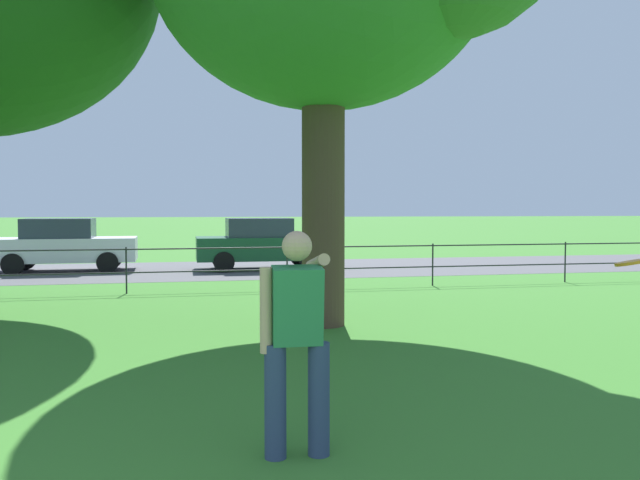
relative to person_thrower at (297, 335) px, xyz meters
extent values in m
cube|color=#4C4C51|center=(-2.00, 14.87, -0.89)|extent=(80.00, 6.19, 0.01)
cylinder|color=#232328|center=(-2.00, 9.75, -0.39)|extent=(0.04, 0.04, 1.00)
cylinder|color=#232328|center=(1.48, 9.75, -0.39)|extent=(0.04, 0.04, 1.00)
cylinder|color=#232328|center=(4.97, 9.75, -0.39)|extent=(0.04, 0.04, 1.00)
cylinder|color=#232328|center=(8.45, 9.75, -0.39)|extent=(0.04, 0.04, 1.00)
cylinder|color=#232328|center=(-2.00, 9.75, -0.44)|extent=(34.86, 0.03, 0.03)
cylinder|color=#232328|center=(-2.00, 9.75, 0.06)|extent=(34.86, 0.03, 0.03)
cylinder|color=#4C3828|center=(1.33, 5.19, 1.18)|extent=(0.66, 0.66, 4.15)
sphere|color=#2D742C|center=(1.02, 6.42, 4.36)|extent=(2.49, 2.49, 2.49)
cylinder|color=navy|center=(-0.16, -0.01, -0.47)|extent=(0.16, 0.16, 0.84)
cylinder|color=navy|center=(0.16, -0.02, -0.47)|extent=(0.16, 0.16, 0.84)
cube|color=#2D7F4C|center=(0.00, -0.01, 0.22)|extent=(0.37, 0.29, 0.58)
sphere|color=tan|center=(0.00, -0.01, 0.65)|extent=(0.22, 0.22, 0.22)
cylinder|color=tan|center=(0.21, 0.28, 0.50)|extent=(0.11, 0.63, 0.19)
cylinder|color=tan|center=(-0.22, -0.01, 0.19)|extent=(0.09, 0.09, 0.62)
cylinder|color=orange|center=(2.80, 0.04, 0.48)|extent=(0.38, 0.38, 0.08)
cube|color=silver|center=(-4.17, 15.25, -0.25)|extent=(4.04, 1.80, 0.68)
cube|color=#2D3847|center=(-4.32, 15.25, 0.37)|extent=(1.94, 1.57, 0.56)
cylinder|color=black|center=(-2.95, 16.09, -0.59)|extent=(0.61, 0.22, 0.60)
cylinder|color=black|center=(-2.91, 14.48, -0.59)|extent=(0.61, 0.22, 0.60)
cylinder|color=black|center=(-5.43, 16.03, -0.59)|extent=(0.61, 0.22, 0.60)
cylinder|color=black|center=(-5.39, 14.41, -0.59)|extent=(0.61, 0.22, 0.60)
cube|color=#194C2D|center=(1.57, 14.74, -0.25)|extent=(4.01, 1.72, 0.68)
cube|color=#2D3847|center=(1.42, 14.74, 0.37)|extent=(1.91, 1.53, 0.56)
cylinder|color=black|center=(2.81, 15.54, -0.59)|extent=(0.60, 0.20, 0.60)
cylinder|color=black|center=(2.80, 13.93, -0.59)|extent=(0.60, 0.20, 0.60)
cylinder|color=black|center=(0.33, 15.55, -0.59)|extent=(0.60, 0.20, 0.60)
cylinder|color=black|center=(0.32, 13.94, -0.59)|extent=(0.60, 0.20, 0.60)
camera|label=1|loc=(-0.80, -4.60, 0.92)|focal=36.31mm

